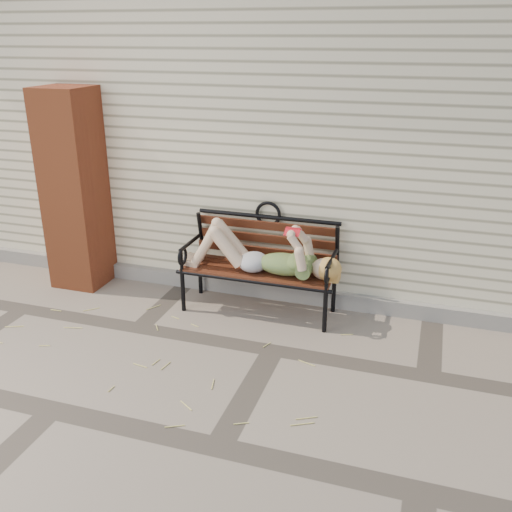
% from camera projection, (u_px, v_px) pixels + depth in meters
% --- Properties ---
extents(ground, '(80.00, 80.00, 0.00)m').
position_uv_depth(ground, '(273.00, 350.00, 4.75)').
color(ground, gray).
rests_on(ground, ground).
extents(house_wall, '(8.00, 4.00, 3.00)m').
position_uv_depth(house_wall, '(344.00, 119.00, 6.85)').
color(house_wall, beige).
rests_on(house_wall, ground).
extents(foundation_strip, '(8.00, 0.10, 0.15)m').
position_uv_depth(foundation_strip, '(301.00, 295.00, 5.58)').
color(foundation_strip, gray).
rests_on(foundation_strip, ground).
extents(brick_pillar, '(0.50, 0.50, 2.00)m').
position_uv_depth(brick_pillar, '(75.00, 190.00, 5.70)').
color(brick_pillar, '#A24824').
rests_on(brick_pillar, ground).
extents(garden_bench, '(1.54, 0.61, 1.00)m').
position_uv_depth(garden_bench, '(261.00, 253.00, 5.30)').
color(garden_bench, black).
rests_on(garden_bench, ground).
extents(reading_woman, '(1.45, 0.33, 0.46)m').
position_uv_depth(reading_woman, '(259.00, 254.00, 5.18)').
color(reading_woman, '#093645').
rests_on(reading_woman, ground).
extents(straw_scatter, '(2.92, 1.75, 0.01)m').
position_uv_depth(straw_scatter, '(157.00, 361.00, 4.59)').
color(straw_scatter, '#E2D46E').
rests_on(straw_scatter, ground).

